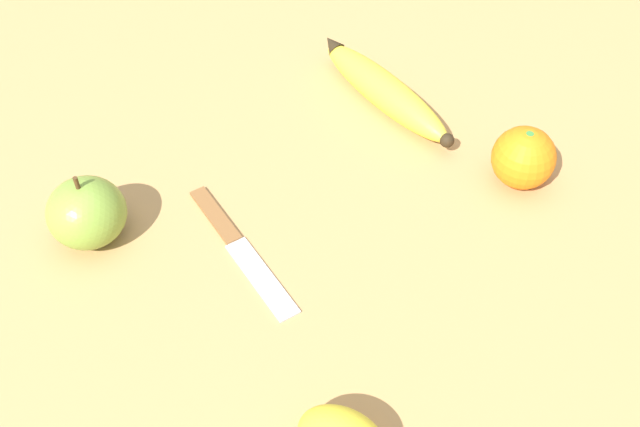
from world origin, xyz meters
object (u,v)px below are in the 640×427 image
banana (383,90)px  paring_knife (237,244)px  orange (524,158)px  apple (87,213)px

banana → paring_knife: size_ratio=1.20×
orange → apple: apple is taller
banana → paring_knife: banana is taller
banana → apple: apple is taller
apple → paring_knife: 0.15m
apple → banana: bearing=-95.4°
apple → paring_knife: apple is taller
orange → paring_knife: size_ratio=0.35×
banana → orange: size_ratio=3.44×
orange → paring_knife: 0.31m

